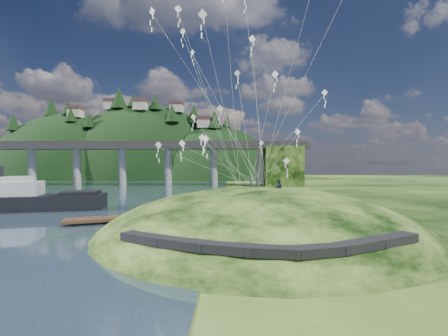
{
  "coord_description": "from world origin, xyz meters",
  "views": [
    {
      "loc": [
        4.89,
        -30.18,
        7.63
      ],
      "look_at": [
        4.0,
        6.0,
        7.0
      ],
      "focal_mm": 24.0,
      "sensor_mm": 36.0,
      "label": 1
    }
  ],
  "objects": [
    {
      "name": "work_barge",
      "position": [
        -26.71,
        17.06,
        1.79
      ],
      "size": [
        21.16,
        10.42,
        7.15
      ],
      "color": "black",
      "rests_on": "ground"
    },
    {
      "name": "footpath",
      "position": [
        7.46,
        -9.74,
        2.08
      ],
      "size": [
        22.29,
        5.84,
        0.83
      ],
      "color": "black",
      "rests_on": "ground"
    },
    {
      "name": "kite_flyers",
      "position": [
        9.37,
        2.08,
        5.86
      ],
      "size": [
        3.54,
        2.99,
        1.89
      ],
      "color": "#262B33",
      "rests_on": "ground"
    },
    {
      "name": "ground",
      "position": [
        0.0,
        0.0,
        0.0
      ],
      "size": [
        320.0,
        320.0,
        0.0
      ],
      "primitive_type": "plane",
      "color": "black",
      "rests_on": "ground"
    },
    {
      "name": "bridge",
      "position": [
        -26.46,
        70.07,
        9.7
      ],
      "size": [
        160.0,
        11.0,
        15.0
      ],
      "color": "#2D2B2B",
      "rests_on": "ground"
    },
    {
      "name": "kite_swarm",
      "position": [
        5.46,
        3.27,
        17.22
      ],
      "size": [
        20.45,
        16.04,
        19.45
      ],
      "color": "white",
      "rests_on": "ground"
    },
    {
      "name": "wooden_dock",
      "position": [
        -8.31,
        8.38,
        0.49
      ],
      "size": [
        15.52,
        7.99,
        1.12
      ],
      "color": "#3D2619",
      "rests_on": "ground"
    },
    {
      "name": "far_ridge",
      "position": [
        -43.58,
        122.17,
        -7.44
      ],
      "size": [
        153.0,
        70.0,
        94.5
      ],
      "color": "black",
      "rests_on": "ground"
    },
    {
      "name": "grass_hill",
      "position": [
        8.0,
        2.0,
        -1.5
      ],
      "size": [
        36.0,
        32.0,
        13.0
      ],
      "color": "black",
      "rests_on": "ground"
    }
  ]
}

